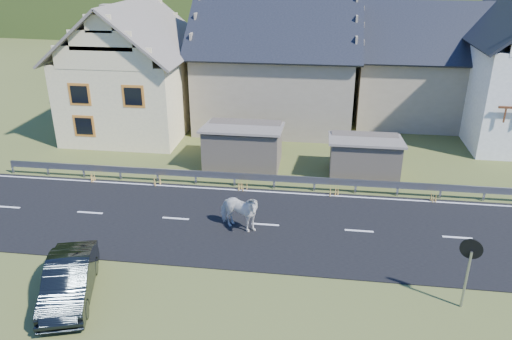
# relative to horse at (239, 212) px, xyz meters

# --- Properties ---
(ground) EXTENTS (160.00, 160.00, 0.00)m
(ground) POSITION_rel_horse_xyz_m (1.06, 0.56, -0.89)
(ground) COLOR #434F21
(ground) RESTS_ON ground
(road) EXTENTS (60.00, 7.00, 0.04)m
(road) POSITION_rel_horse_xyz_m (1.06, 0.56, -0.87)
(road) COLOR black
(road) RESTS_ON ground
(lane_markings) EXTENTS (60.00, 6.60, 0.01)m
(lane_markings) POSITION_rel_horse_xyz_m (1.06, 0.56, -0.85)
(lane_markings) COLOR silver
(lane_markings) RESTS_ON road
(guardrail) EXTENTS (28.10, 0.09, 0.75)m
(guardrail) POSITION_rel_horse_xyz_m (1.06, 4.24, -0.33)
(guardrail) COLOR #93969B
(guardrail) RESTS_ON ground
(shed_left) EXTENTS (4.30, 3.30, 2.40)m
(shed_left) POSITION_rel_horse_xyz_m (-0.94, 7.06, 0.21)
(shed_left) COLOR brown
(shed_left) RESTS_ON ground
(shed_right) EXTENTS (3.80, 2.90, 2.20)m
(shed_right) POSITION_rel_horse_xyz_m (5.56, 6.56, 0.11)
(shed_right) COLOR brown
(shed_right) RESTS_ON ground
(house_cream) EXTENTS (7.80, 9.80, 8.30)m
(house_cream) POSITION_rel_horse_xyz_m (-8.95, 12.55, 3.46)
(house_cream) COLOR #FFEDB0
(house_cream) RESTS_ON ground
(house_stone_a) EXTENTS (10.80, 9.80, 8.90)m
(house_stone_a) POSITION_rel_horse_xyz_m (0.06, 15.56, 3.74)
(house_stone_a) COLOR gray
(house_stone_a) RESTS_ON ground
(house_stone_b) EXTENTS (9.80, 8.80, 8.10)m
(house_stone_b) POSITION_rel_horse_xyz_m (10.06, 17.56, 3.34)
(house_stone_b) COLOR gray
(house_stone_b) RESTS_ON ground
(mountain) EXTENTS (440.00, 280.00, 260.00)m
(mountain) POSITION_rel_horse_xyz_m (6.06, 180.56, -20.89)
(mountain) COLOR #273D14
(mountain) RESTS_ON ground
(horse) EXTENTS (1.57, 2.21, 1.70)m
(horse) POSITION_rel_horse_xyz_m (0.00, 0.00, 0.00)
(horse) COLOR silver
(horse) RESTS_ON road
(car) EXTENTS (2.63, 4.39, 1.37)m
(car) POSITION_rel_horse_xyz_m (-4.95, -5.18, -0.21)
(car) COLOR black
(car) RESTS_ON ground
(traffic_mirror) EXTENTS (0.69, 0.30, 2.56)m
(traffic_mirror) POSITION_rel_horse_xyz_m (8.16, -3.85, 0.98)
(traffic_mirror) COLOR #93969B
(traffic_mirror) RESTS_ON ground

